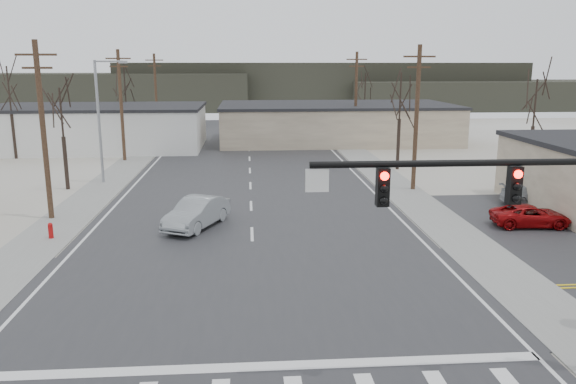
% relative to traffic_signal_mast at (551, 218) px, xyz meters
% --- Properties ---
extents(ground, '(140.00, 140.00, 0.00)m').
position_rel_traffic_signal_mast_xyz_m(ground, '(-7.89, 6.20, -4.67)').
color(ground, silver).
rests_on(ground, ground).
extents(main_road, '(18.00, 110.00, 0.05)m').
position_rel_traffic_signal_mast_xyz_m(main_road, '(-7.89, 21.20, -4.65)').
color(main_road, '#2A2A2D').
rests_on(main_road, ground).
extents(cross_road, '(90.00, 10.00, 0.04)m').
position_rel_traffic_signal_mast_xyz_m(cross_road, '(-7.89, 6.20, -4.65)').
color(cross_road, '#2A2A2D').
rests_on(cross_road, ground).
extents(sidewalk_left, '(3.00, 90.00, 0.06)m').
position_rel_traffic_signal_mast_xyz_m(sidewalk_left, '(-18.49, 26.20, -4.64)').
color(sidewalk_left, gray).
rests_on(sidewalk_left, ground).
extents(sidewalk_right, '(3.00, 90.00, 0.06)m').
position_rel_traffic_signal_mast_xyz_m(sidewalk_right, '(2.71, 26.20, -4.64)').
color(sidewalk_right, gray).
rests_on(sidewalk_right, ground).
extents(traffic_signal_mast, '(8.95, 0.43, 7.20)m').
position_rel_traffic_signal_mast_xyz_m(traffic_signal_mast, '(0.00, 0.00, 0.00)').
color(traffic_signal_mast, black).
rests_on(traffic_signal_mast, ground).
extents(fire_hydrant, '(0.24, 0.24, 0.87)m').
position_rel_traffic_signal_mast_xyz_m(fire_hydrant, '(-18.09, 14.20, -4.22)').
color(fire_hydrant, '#A50C0C').
rests_on(fire_hydrant, ground).
extents(building_left_far, '(22.30, 12.30, 4.50)m').
position_rel_traffic_signal_mast_xyz_m(building_left_far, '(-23.89, 46.20, -2.42)').
color(building_left_far, silver).
rests_on(building_left_far, ground).
extents(building_right_far, '(26.30, 14.30, 4.30)m').
position_rel_traffic_signal_mast_xyz_m(building_right_far, '(2.11, 50.20, -2.52)').
color(building_right_far, '#C2B194').
rests_on(building_right_far, ground).
extents(upole_left_b, '(2.20, 0.30, 10.00)m').
position_rel_traffic_signal_mast_xyz_m(upole_left_b, '(-19.39, 18.20, 0.55)').
color(upole_left_b, '#4F3724').
rests_on(upole_left_b, ground).
extents(upole_left_c, '(2.20, 0.30, 10.00)m').
position_rel_traffic_signal_mast_xyz_m(upole_left_c, '(-19.39, 38.20, 0.55)').
color(upole_left_c, '#4F3724').
rests_on(upole_left_c, ground).
extents(upole_left_d, '(2.20, 0.30, 10.00)m').
position_rel_traffic_signal_mast_xyz_m(upole_left_d, '(-19.39, 58.20, 0.55)').
color(upole_left_d, '#4F3724').
rests_on(upole_left_d, ground).
extents(upole_right_a, '(2.20, 0.30, 10.00)m').
position_rel_traffic_signal_mast_xyz_m(upole_right_a, '(3.61, 24.20, 0.55)').
color(upole_right_a, '#4F3724').
rests_on(upole_right_a, ground).
extents(upole_right_b, '(2.20, 0.30, 10.00)m').
position_rel_traffic_signal_mast_xyz_m(upole_right_b, '(3.61, 46.20, 0.55)').
color(upole_right_b, '#4F3724').
rests_on(upole_right_b, ground).
extents(streetlight_main, '(2.40, 0.25, 9.00)m').
position_rel_traffic_signal_mast_xyz_m(streetlight_main, '(-18.69, 28.20, 0.41)').
color(streetlight_main, gray).
rests_on(streetlight_main, ground).
extents(tree_left_near, '(3.30, 3.30, 7.35)m').
position_rel_traffic_signal_mast_xyz_m(tree_left_near, '(-20.89, 26.20, 0.55)').
color(tree_left_near, '#30231D').
rests_on(tree_left_near, ground).
extents(tree_right_mid, '(3.74, 3.74, 8.33)m').
position_rel_traffic_signal_mast_xyz_m(tree_right_mid, '(4.61, 32.20, 1.26)').
color(tree_right_mid, '#30231D').
rests_on(tree_right_mid, ground).
extents(tree_left_far, '(3.96, 3.96, 8.82)m').
position_rel_traffic_signal_mast_xyz_m(tree_left_far, '(-21.89, 52.20, 1.61)').
color(tree_left_far, '#30231D').
rests_on(tree_left_far, ground).
extents(tree_right_far, '(3.52, 3.52, 7.84)m').
position_rel_traffic_signal_mast_xyz_m(tree_right_far, '(7.11, 58.20, 0.91)').
color(tree_right_far, '#30231D').
rests_on(tree_right_far, ground).
extents(tree_lot, '(3.52, 3.52, 7.84)m').
position_rel_traffic_signal_mast_xyz_m(tree_lot, '(14.11, 28.20, 0.91)').
color(tree_lot, '#30231D').
rests_on(tree_lot, ground).
extents(tree_left_mid, '(3.96, 3.96, 8.82)m').
position_rel_traffic_signal_mast_xyz_m(tree_left_mid, '(-29.89, 40.20, 1.61)').
color(tree_left_mid, '#30231D').
rests_on(tree_left_mid, ground).
extents(hill_left, '(70.00, 18.00, 7.00)m').
position_rel_traffic_signal_mast_xyz_m(hill_left, '(-42.89, 98.20, -1.17)').
color(hill_left, '#333026').
rests_on(hill_left, ground).
extents(hill_center, '(80.00, 18.00, 9.00)m').
position_rel_traffic_signal_mast_xyz_m(hill_center, '(7.11, 102.20, -0.17)').
color(hill_center, '#333026').
rests_on(hill_center, ground).
extents(hill_right, '(60.00, 18.00, 5.50)m').
position_rel_traffic_signal_mast_xyz_m(hill_right, '(42.11, 96.20, -1.92)').
color(hill_right, '#333026').
rests_on(hill_right, ground).
extents(sedan_crossing, '(3.56, 5.12, 1.60)m').
position_rel_traffic_signal_mast_xyz_m(sedan_crossing, '(-10.85, 15.74, -3.83)').
color(sedan_crossing, gray).
rests_on(sedan_crossing, main_road).
extents(car_far_a, '(3.57, 6.24, 1.70)m').
position_rel_traffic_signal_mast_xyz_m(car_far_a, '(-5.03, 56.20, -3.78)').
color(car_far_a, black).
rests_on(car_far_a, main_road).
extents(car_far_b, '(2.13, 4.15, 1.35)m').
position_rel_traffic_signal_mast_xyz_m(car_far_b, '(-15.39, 66.83, -3.95)').
color(car_far_b, black).
rests_on(car_far_b, main_road).
extents(car_parked_red, '(4.32, 2.26, 1.16)m').
position_rel_traffic_signal_mast_xyz_m(car_parked_red, '(7.31, 14.60, -4.06)').
color(car_parked_red, '#900709').
rests_on(car_parked_red, parking_lot).
extents(car_parked_silver, '(4.62, 2.31, 1.29)m').
position_rel_traffic_signal_mast_xyz_m(car_parked_silver, '(10.11, 19.20, -4.00)').
color(car_parked_silver, '#9CA2A6').
rests_on(car_parked_silver, parking_lot).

